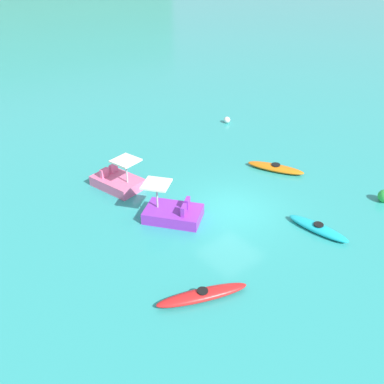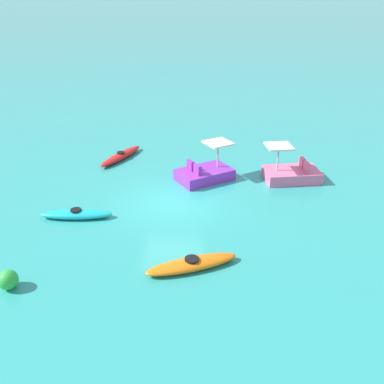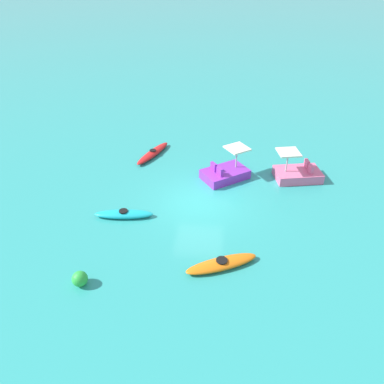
# 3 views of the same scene
# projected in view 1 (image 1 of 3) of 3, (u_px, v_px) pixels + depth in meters

# --- Properties ---
(ground_plane) EXTENTS (600.00, 600.00, 0.00)m
(ground_plane) POSITION_uv_depth(u_px,v_px,m) (232.00, 210.00, 19.48)
(ground_plane) COLOR teal
(kayak_cyan) EXTENTS (0.90, 2.77, 0.37)m
(kayak_cyan) POSITION_uv_depth(u_px,v_px,m) (318.00, 228.00, 18.03)
(kayak_cyan) COLOR #19B7C6
(kayak_cyan) RESTS_ON ground_plane
(kayak_red) EXTENTS (3.21, 1.78, 0.37)m
(kayak_red) POSITION_uv_depth(u_px,v_px,m) (202.00, 295.00, 14.72)
(kayak_red) COLOR red
(kayak_red) RESTS_ON ground_plane
(kayak_orange) EXTENTS (1.88, 3.00, 0.37)m
(kayak_orange) POSITION_uv_depth(u_px,v_px,m) (275.00, 168.00, 22.63)
(kayak_orange) COLOR orange
(kayak_orange) RESTS_ON ground_plane
(pedal_boat_pink) EXTENTS (1.95, 2.66, 1.68)m
(pedal_boat_pink) POSITION_uv_depth(u_px,v_px,m) (118.00, 181.00, 21.09)
(pedal_boat_pink) COLOR pink
(pedal_boat_pink) RESTS_ON ground_plane
(pedal_boat_purple) EXTENTS (2.61, 2.82, 1.68)m
(pedal_boat_purple) POSITION_uv_depth(u_px,v_px,m) (173.00, 212.00, 18.73)
(pedal_boat_purple) COLOR purple
(pedal_boat_purple) RESTS_ON ground_plane
(buoy_green) EXTENTS (0.59, 0.59, 0.59)m
(buoy_green) POSITION_uv_depth(u_px,v_px,m) (384.00, 196.00, 19.96)
(buoy_green) COLOR green
(buoy_green) RESTS_ON ground_plane
(buoy_white) EXTENTS (0.41, 0.41, 0.41)m
(buoy_white) POSITION_uv_depth(u_px,v_px,m) (227.00, 120.00, 28.26)
(buoy_white) COLOR white
(buoy_white) RESTS_ON ground_plane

